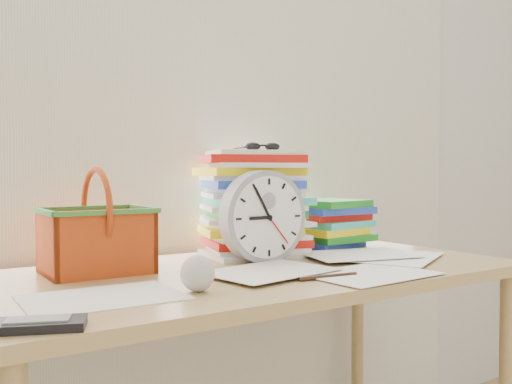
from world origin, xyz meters
TOP-DOWN VIEW (x-y plane):
  - curtain at (0.00, 1.98)m, footprint 2.40×0.01m
  - desk at (0.00, 1.60)m, footprint 1.40×0.70m
  - paper_stack at (0.13, 1.80)m, footprint 0.37×0.33m
  - clock at (0.07, 1.66)m, footprint 0.26×0.05m
  - sunglasses at (0.16, 1.81)m, footprint 0.15×0.13m
  - book_stack at (0.44, 1.80)m, footprint 0.29×0.23m
  - basket at (-0.37, 1.76)m, footprint 0.26×0.20m
  - crumpled_ball at (-0.26, 1.43)m, footprint 0.08×0.08m
  - pen at (0.06, 1.39)m, footprint 0.16×0.03m
  - calculator at (-0.61, 1.31)m, footprint 0.16×0.12m
  - scattered_papers at (0.00, 1.60)m, footprint 1.26×0.42m

SIDE VIEW (x-z plane):
  - desk at x=0.00m, z-range 0.30..1.05m
  - pen at x=0.06m, z-range 0.75..0.76m
  - scattered_papers at x=0.00m, z-range 0.75..0.77m
  - calculator at x=-0.61m, z-range 0.75..0.76m
  - crumpled_ball at x=-0.26m, z-range 0.75..0.83m
  - book_stack at x=0.44m, z-range 0.75..0.91m
  - clock at x=0.07m, z-range 0.75..1.01m
  - basket at x=-0.37m, z-range 0.75..1.01m
  - paper_stack at x=0.13m, z-range 0.75..1.06m
  - sunglasses at x=0.16m, z-range 1.06..1.09m
  - curtain at x=0.00m, z-range 0.05..2.55m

